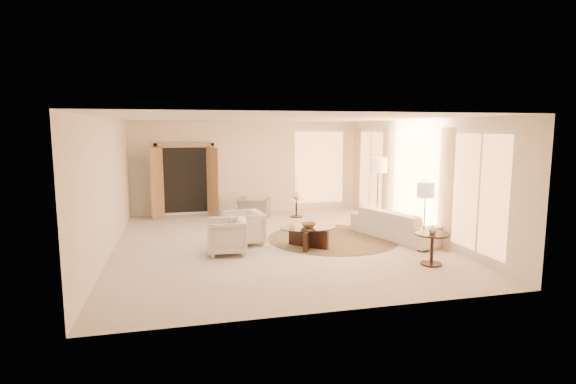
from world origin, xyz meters
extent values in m
cube|color=beige|center=(0.00, 0.00, -0.01)|extent=(7.00, 8.00, 0.02)
cube|color=white|center=(0.00, 0.00, 2.80)|extent=(7.00, 8.00, 0.02)
cube|color=silver|center=(0.00, 4.00, 1.40)|extent=(7.00, 0.04, 2.80)
cube|color=silver|center=(0.00, -4.00, 1.40)|extent=(7.00, 0.04, 2.80)
cube|color=silver|center=(-3.50, 0.00, 1.40)|extent=(0.04, 8.00, 2.80)
cube|color=silver|center=(3.50, 0.00, 1.40)|extent=(0.04, 8.00, 2.80)
cube|color=tan|center=(-1.90, 3.89, 1.08)|extent=(1.80, 0.12, 2.16)
cube|color=tan|center=(-2.70, 3.62, 1.03)|extent=(0.35, 0.66, 2.00)
cube|color=tan|center=(-1.10, 3.62, 1.03)|extent=(0.35, 0.66, 2.00)
cylinder|color=#3C2D1D|center=(1.41, 0.07, 0.01)|extent=(3.78, 3.78, 0.01)
imported|color=beige|center=(2.90, -0.28, 0.34)|extent=(1.60, 2.53, 0.69)
imported|color=beige|center=(-0.72, 0.04, 0.41)|extent=(0.86, 0.90, 0.82)
imported|color=beige|center=(-1.16, -0.63, 0.40)|extent=(0.80, 0.85, 0.81)
imported|color=gray|center=(0.03, 3.00, 0.38)|extent=(1.02, 0.85, 0.76)
cube|color=black|center=(0.62, -0.57, 0.21)|extent=(0.73, 0.72, 0.42)
cube|color=black|center=(0.62, -0.57, 0.21)|extent=(0.46, 0.89, 0.42)
cylinder|color=white|center=(0.62, -0.57, 0.45)|extent=(1.47, 1.47, 0.02)
cylinder|color=black|center=(2.55, -2.34, 0.02)|extent=(0.41, 0.41, 0.03)
cylinder|color=black|center=(2.55, -2.34, 0.30)|extent=(0.06, 0.06, 0.58)
cylinder|color=black|center=(2.55, -2.34, 0.60)|extent=(0.65, 0.65, 0.03)
cylinder|color=#2E2219|center=(1.24, 2.81, 0.01)|extent=(0.36, 0.36, 0.03)
cylinder|color=#2E2219|center=(1.24, 2.81, 0.27)|extent=(0.05, 0.05, 0.51)
cylinder|color=white|center=(1.24, 2.81, 0.53)|extent=(0.47, 0.47, 0.03)
cylinder|color=#2E2219|center=(2.90, 0.86, 0.02)|extent=(0.31, 0.31, 0.03)
cylinder|color=#2E2219|center=(2.90, 0.86, 0.78)|extent=(0.03, 0.03, 1.56)
cylinder|color=beige|center=(2.90, 0.86, 1.65)|extent=(0.45, 0.45, 0.38)
cylinder|color=#2E2219|center=(2.90, -1.44, 0.01)|extent=(0.25, 0.25, 0.03)
cylinder|color=#2E2219|center=(2.90, -1.44, 0.62)|extent=(0.03, 0.03, 1.24)
cylinder|color=beige|center=(2.90, -1.44, 1.31)|extent=(0.35, 0.35, 0.30)
imported|color=brown|center=(0.62, -0.57, 0.50)|extent=(0.37, 0.37, 0.08)
imported|color=silver|center=(2.55, -2.34, 0.69)|extent=(0.18, 0.18, 0.16)
imported|color=silver|center=(1.24, 2.81, 0.66)|extent=(0.30, 0.30, 0.24)
camera|label=1|loc=(-2.07, -9.74, 2.57)|focal=28.00mm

